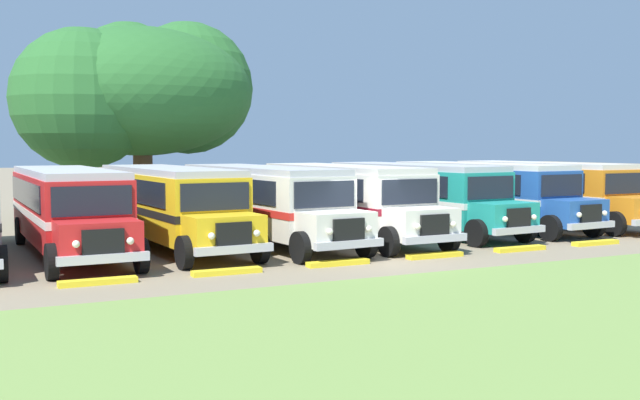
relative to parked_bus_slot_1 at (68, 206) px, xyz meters
The scene contains 16 objects.
ground_plane 10.35m from the parked_bus_slot_1, 32.13° to the right, with size 220.00×220.00×0.00m, color #84755B.
foreground_grass_strip 16.32m from the parked_bus_slot_1, 57.77° to the right, with size 80.00×10.80×0.01m, color olive.
parked_bus_slot_1 is the anchor object (origin of this frame).
parked_bus_slot_2 3.48m from the parked_bus_slot_1, ahead, with size 3.19×10.91×2.82m.
parked_bus_slot_3 6.83m from the parked_bus_slot_1, ahead, with size 3.42×10.95×2.82m.
parked_bus_slot_4 10.24m from the parked_bus_slot_1, ahead, with size 2.94×10.87×2.82m.
parked_bus_slot_5 13.98m from the parked_bus_slot_1, ahead, with size 3.42×10.95×2.82m.
parked_bus_slot_6 17.51m from the parked_bus_slot_1, ahead, with size 3.39×10.95×2.82m.
parked_bus_slot_7 21.03m from the parked_bus_slot_1, ahead, with size 3.07×10.89×2.82m.
curb_wheelstop_1 6.27m from the parked_bus_slot_1, 90.93° to the right, with size 2.00×0.36×0.15m, color yellow.
curb_wheelstop_2 7.14m from the parked_bus_slot_1, 60.78° to the right, with size 2.00×0.36×0.15m, color yellow.
curb_wheelstop_3 9.34m from the parked_bus_slot_1, 41.38° to the right, with size 2.00×0.36×0.15m, color yellow.
curb_wheelstop_4 12.16m from the parked_bus_slot_1, 30.31° to the right, with size 2.00×0.36×0.15m, color yellow.
curb_wheelstop_5 15.27m from the parked_bus_slot_1, 23.62° to the right, with size 2.00×0.36×0.15m, color yellow.
curb_wheelstop_6 18.53m from the parked_bus_slot_1, 19.26° to the right, with size 2.00×0.36×0.15m, color yellow.
broad_shade_tree 12.39m from the parked_bus_slot_1, 65.45° to the left, with size 11.84×10.32×9.84m.
Camera 1 is at (-12.04, -20.36, 3.60)m, focal length 41.97 mm.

